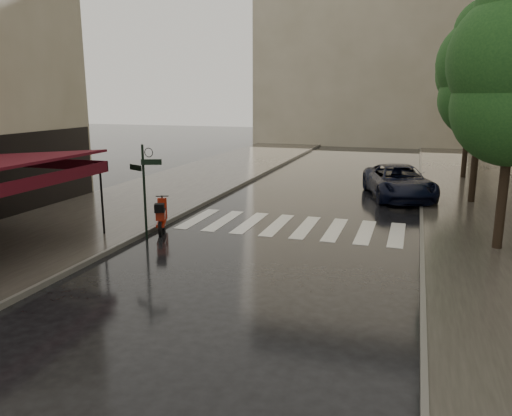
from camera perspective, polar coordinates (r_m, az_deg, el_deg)
The scene contains 12 objects.
ground at distance 13.84m, azimuth -14.25°, elevation -7.14°, with size 120.00×120.00×0.00m, color black.
sidewalk_near at distance 26.12m, azimuth -8.83°, elevation 2.57°, with size 6.00×60.00×0.12m, color #38332D.
sidewalk_far at distance 23.64m, azimuth 25.14°, elevation 0.42°, with size 5.50×60.00×0.12m, color #38332D.
curb_near at distance 24.92m, azimuth -2.54°, elevation 2.25°, with size 0.12×60.00×0.16m, color #595651.
curb_far at distance 23.42m, azimuth 18.36°, elevation 0.92°, with size 0.12×60.00×0.16m, color #595651.
crosswalk at distance 18.06m, azimuth 4.08°, elevation -2.07°, with size 7.85×3.20×0.01m.
signpost at distance 16.47m, azimuth -12.65°, elevation 2.71°, with size 1.17×0.29×3.10m.
backdrop_building at distance 49.43m, azimuth 13.67°, elevation 18.68°, with size 22.00×6.00×20.00m, color tan.
tree_mid at distance 23.12m, azimuth 24.57°, elevation 14.07°, with size 3.80×3.80×8.34m.
tree_far at distance 30.10m, azimuth 23.45°, elevation 13.35°, with size 3.80×3.80×8.16m.
scooter at distance 17.55m, azimuth -10.77°, elevation -0.95°, with size 0.88×1.62×1.13m.
parked_car at distance 23.76m, azimuth 16.02°, elevation 2.91°, with size 2.50×5.42×1.51m, color black.
Camera 1 is at (7.06, -10.97, 4.62)m, focal length 35.00 mm.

